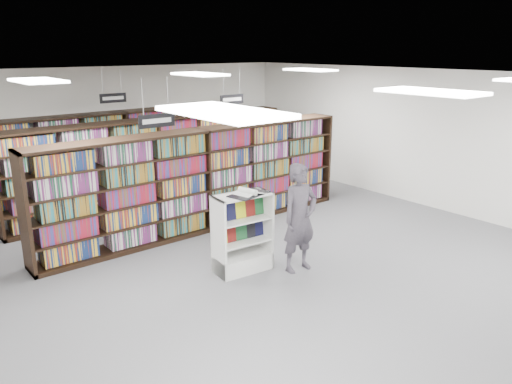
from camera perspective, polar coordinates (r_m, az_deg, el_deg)
floor at (r=9.08m, az=1.10°, el=-7.57°), size 12.00×12.00×0.00m
ceiling at (r=8.32m, az=1.22°, el=13.02°), size 10.00×12.00×0.10m
wall_back at (r=13.61m, az=-15.49°, el=6.94°), size 10.00×0.10×3.20m
wall_right at (r=12.33m, az=19.30°, el=5.69°), size 0.10×12.00×3.20m
bookshelf_row_near at (r=10.26m, az=-6.09°, el=1.38°), size 7.00×0.60×2.10m
bookshelf_row_mid at (r=11.94m, az=-11.36°, el=3.27°), size 7.00×0.60×2.10m
bookshelf_row_far at (r=13.44m, az=-14.79°, el=4.49°), size 7.00×0.60×2.10m
aisle_sign_left at (r=8.37m, az=-11.28°, el=8.14°), size 0.65×0.02×0.80m
aisle_sign_right at (r=11.65m, az=-2.77°, el=10.64°), size 0.65×0.02×0.80m
aisle_sign_center at (r=12.39m, az=-16.03°, el=10.38°), size 0.65×0.02×0.80m
troffer_front_left at (r=4.12m, az=-3.74°, el=9.11°), size 0.60×1.20×0.04m
troffer_front_center at (r=6.34m, az=19.34°, el=10.75°), size 0.60×1.20×0.04m
troffer_back_left at (r=8.68m, az=-23.68°, el=11.57°), size 0.60×1.20×0.04m
troffer_back_center at (r=9.93m, az=-6.46°, el=13.22°), size 0.60×1.20×0.04m
troffer_back_right at (r=11.82m, az=6.21°, el=13.71°), size 0.60×1.20×0.04m
endcap_display at (r=8.48m, az=-1.67°, el=-5.95°), size 1.01×0.58×1.35m
open_book at (r=8.12m, az=-0.88°, el=-0.10°), size 0.74×0.53×0.13m
shopper at (r=8.35m, az=5.02°, el=-2.97°), size 0.70×0.49×1.85m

